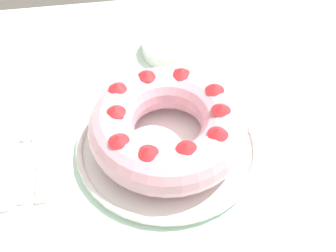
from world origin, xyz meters
TOP-DOWN VIEW (x-y plane):
  - dining_table at (0.00, 0.00)m, footprint 1.24×1.07m
  - serving_dish at (0.00, 0.02)m, footprint 0.33×0.33m
  - bundt_cake at (0.00, 0.02)m, footprint 0.27×0.27m
  - fork at (-0.25, 0.05)m, footprint 0.02×0.18m
  - serving_knife at (-0.28, 0.02)m, footprint 0.02×0.20m
  - cake_knife at (-0.22, 0.01)m, footprint 0.02×0.16m
  - side_bowl at (0.05, 0.29)m, footprint 0.13×0.13m

SIDE VIEW (x-z plane):
  - dining_table at x=0.00m, z-range 0.28..1.03m
  - fork at x=-0.25m, z-range 0.75..0.76m
  - serving_knife at x=-0.28m, z-range 0.75..0.76m
  - cake_knife at x=-0.22m, z-range 0.75..0.76m
  - serving_dish at x=0.00m, z-range 0.75..0.77m
  - side_bowl at x=0.05m, z-range 0.75..0.78m
  - bundt_cake at x=0.00m, z-range 0.77..0.85m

